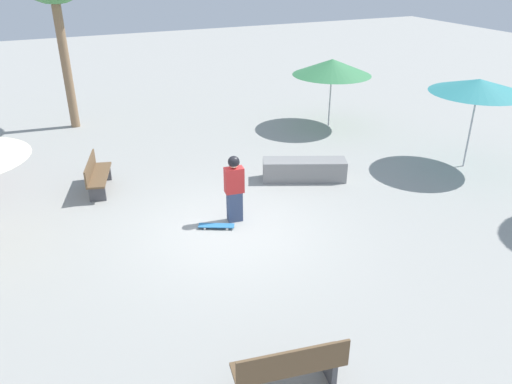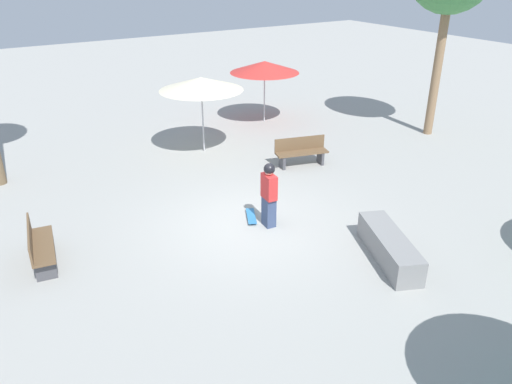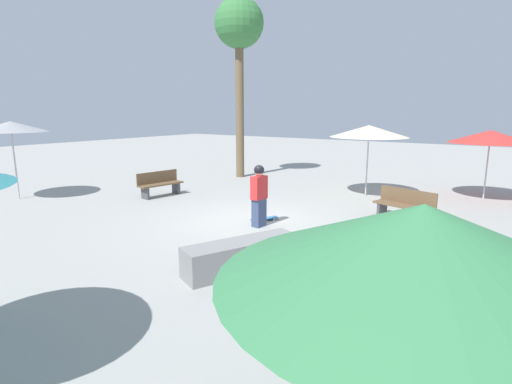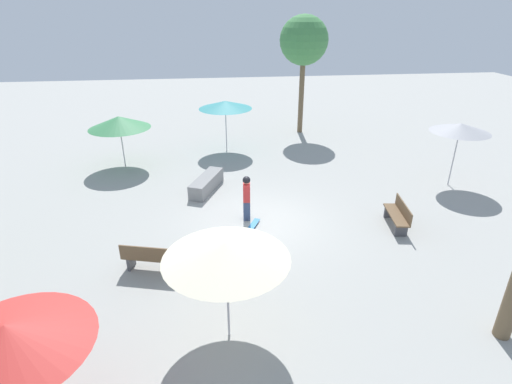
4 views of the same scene
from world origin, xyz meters
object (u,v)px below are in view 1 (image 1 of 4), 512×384
at_px(skater_main, 234,187).
at_px(bench_far, 97,175).
at_px(shade_umbrella_teal, 479,86).
at_px(concrete_ledge, 304,170).
at_px(shade_umbrella_green, 332,67).
at_px(bench_near, 290,367).
at_px(skateboard, 216,226).

height_order(skater_main, bench_far, skater_main).
distance_m(bench_far, shade_umbrella_teal, 10.36).
bearing_deg(bench_far, concrete_ledge, 88.33).
xyz_separation_m(shade_umbrella_teal, shade_umbrella_green, (-4.72, -1.64, -0.26)).
bearing_deg(bench_near, skateboard, 91.21).
relative_size(bench_near, bench_far, 0.99).
bearing_deg(skater_main, shade_umbrella_green, -132.18).
bearing_deg(concrete_ledge, shade_umbrella_teal, 77.16).
bearing_deg(bench_near, bench_far, 109.51).
bearing_deg(concrete_ledge, shade_umbrella_green, 140.56).
height_order(concrete_ledge, bench_near, bench_near).
distance_m(bench_near, shade_umbrella_teal, 9.99).
bearing_deg(skater_main, bench_far, -42.01).
distance_m(concrete_ledge, bench_near, 7.24).
height_order(bench_far, shade_umbrella_teal, shade_umbrella_teal).
xyz_separation_m(skateboard, bench_near, (4.72, -0.61, 0.37)).
xyz_separation_m(bench_far, shade_umbrella_green, (-2.09, 8.19, 1.64)).
distance_m(skateboard, shade_umbrella_teal, 8.06).
bearing_deg(shade_umbrella_green, concrete_ledge, -39.44).
height_order(bench_near, bench_far, same).
bearing_deg(shade_umbrella_teal, skateboard, -86.63).
bearing_deg(shade_umbrella_teal, bench_near, -58.16).
xyz_separation_m(skater_main, bench_near, (4.89, -1.13, -0.43)).
relative_size(skater_main, shade_umbrella_teal, 0.61).
relative_size(concrete_ledge, shade_umbrella_green, 0.85).
relative_size(bench_near, shade_umbrella_teal, 0.64).
height_order(concrete_ledge, shade_umbrella_teal, shade_umbrella_teal).
bearing_deg(skateboard, bench_far, -29.34).
relative_size(skater_main, shade_umbrella_green, 0.59).
bearing_deg(bench_near, skater_main, 85.62).
height_order(skateboard, concrete_ledge, concrete_ledge).
xyz_separation_m(bench_near, bench_far, (-7.80, -1.50, 0.00)).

